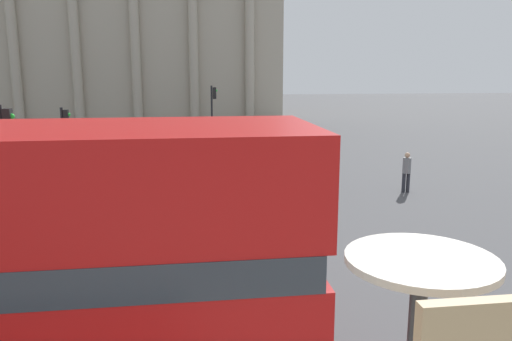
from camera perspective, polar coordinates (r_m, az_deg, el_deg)
cafe_dining_table at (r=2.17m, az=18.06°, el=-14.20°), size 0.60×0.60×0.73m
traffic_light_near at (r=14.63m, az=-26.57°, el=1.49°), size 0.42×0.24×3.86m
traffic_light_mid at (r=22.69m, az=-20.99°, el=4.00°), size 0.42×0.24×3.21m
traffic_light_far at (r=30.77m, az=-4.94°, el=7.16°), size 0.42×0.24×3.85m
car_silver at (r=26.26m, az=-3.94°, el=2.49°), size 4.20×1.93×1.35m
car_navy at (r=19.40m, az=-1.41°, el=-0.63°), size 4.20×1.93×1.35m
pedestrian_white at (r=14.67m, az=-20.95°, el=-4.11°), size 0.32×0.32×1.73m
pedestrian_black at (r=30.73m, az=-24.11°, el=3.37°), size 0.32×0.32×1.73m
pedestrian_grey at (r=20.42m, az=16.83°, el=0.09°), size 0.32×0.32×1.59m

